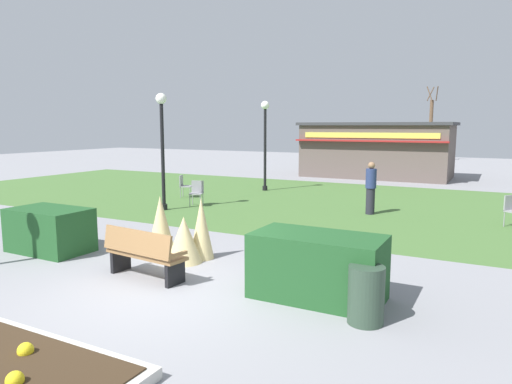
% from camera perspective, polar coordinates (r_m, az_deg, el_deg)
% --- Properties ---
extents(ground_plane, '(80.00, 80.00, 0.00)m').
position_cam_1_polar(ground_plane, '(8.26, -11.33, -12.02)').
color(ground_plane, gray).
extents(lawn_patch, '(36.00, 12.00, 0.01)m').
position_cam_1_polar(lawn_patch, '(17.22, 10.86, -1.46)').
color(lawn_patch, '#446B33').
rests_on(lawn_patch, ground_plane).
extents(park_bench, '(1.75, 0.70, 0.95)m').
position_cam_1_polar(park_bench, '(8.91, -13.67, -7.34)').
color(park_bench, olive).
rests_on(park_bench, ground_plane).
extents(hedge_left, '(1.81, 1.10, 0.98)m').
position_cam_1_polar(hedge_left, '(11.50, -23.99, -4.28)').
color(hedge_left, '#1E4C23').
rests_on(hedge_left, ground_plane).
extents(hedge_right, '(2.13, 1.10, 1.07)m').
position_cam_1_polar(hedge_right, '(7.76, 7.56, -9.07)').
color(hedge_right, '#1E4C23').
rests_on(hedge_right, ground_plane).
extents(ornamental_grass_behind_left, '(0.76, 0.76, 0.96)m').
position_cam_1_polar(ornamental_grass_behind_left, '(9.80, -8.83, -5.79)').
color(ornamental_grass_behind_left, '#D1BC7F').
rests_on(ornamental_grass_behind_left, ground_plane).
extents(ornamental_grass_behind_right, '(0.53, 0.53, 1.32)m').
position_cam_1_polar(ornamental_grass_behind_right, '(9.99, -6.71, -4.44)').
color(ornamental_grass_behind_right, '#D1BC7F').
rests_on(ornamental_grass_behind_right, ground_plane).
extents(ornamental_grass_behind_center, '(0.63, 0.63, 1.29)m').
position_cam_1_polar(ornamental_grass_behind_center, '(10.61, -11.62, -3.89)').
color(ornamental_grass_behind_center, '#D1BC7F').
rests_on(ornamental_grass_behind_center, ground_plane).
extents(lamppost_mid, '(0.36, 0.36, 3.89)m').
position_cam_1_polar(lamppost_mid, '(15.81, -11.45, 6.66)').
color(lamppost_mid, black).
rests_on(lamppost_mid, ground_plane).
extents(lamppost_far, '(0.36, 0.36, 3.89)m').
position_cam_1_polar(lamppost_far, '(20.31, 1.12, 7.10)').
color(lamppost_far, black).
rests_on(lamppost_far, ground_plane).
extents(trash_bin, '(0.52, 0.52, 0.85)m').
position_cam_1_polar(trash_bin, '(6.98, 13.36, -12.19)').
color(trash_bin, '#2D4233').
rests_on(trash_bin, ground_plane).
extents(food_kiosk, '(8.08, 4.35, 3.02)m').
position_cam_1_polar(food_kiosk, '(26.78, 14.62, 5.06)').
color(food_kiosk, '#594C47').
rests_on(food_kiosk, ground_plane).
extents(cafe_chair_west, '(0.57, 0.57, 0.89)m').
position_cam_1_polar(cafe_chair_west, '(16.63, -7.27, 0.12)').
color(cafe_chair_west, gray).
rests_on(cafe_chair_west, ground_plane).
extents(cafe_chair_center, '(0.57, 0.57, 0.89)m').
position_cam_1_polar(cafe_chair_center, '(18.64, -8.84, 0.94)').
color(cafe_chair_center, gray).
rests_on(cafe_chair_center, ground_plane).
extents(person_strolling, '(0.34, 0.34, 1.69)m').
position_cam_1_polar(person_strolling, '(15.31, 13.91, 0.51)').
color(person_strolling, '#23232D').
rests_on(person_strolling, ground_plane).
extents(parked_car_west_slot, '(4.36, 2.37, 1.20)m').
position_cam_1_polar(parked_car_west_slot, '(34.35, 10.44, 4.33)').
color(parked_car_west_slot, '#2D6638').
rests_on(parked_car_west_slot, ground_plane).
extents(tree_left_bg, '(0.91, 0.96, 5.93)m').
position_cam_1_polar(tree_left_bg, '(39.96, 20.65, 7.27)').
color(tree_left_bg, brown).
rests_on(tree_left_bg, ground_plane).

